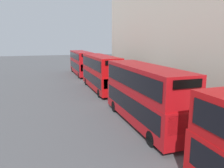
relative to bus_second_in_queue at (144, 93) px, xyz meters
The scene contains 3 objects.
bus_second_in_queue is the anchor object (origin of this frame).
bus_third_in_queue 12.45m from the bus_second_in_queue, 90.00° to the left, with size 2.59×10.57×4.46m.
bus_trailing 26.12m from the bus_second_in_queue, 90.00° to the left, with size 2.59×11.12×4.32m.
Camera 1 is at (-5.70, 2.94, 6.40)m, focal length 35.00 mm.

